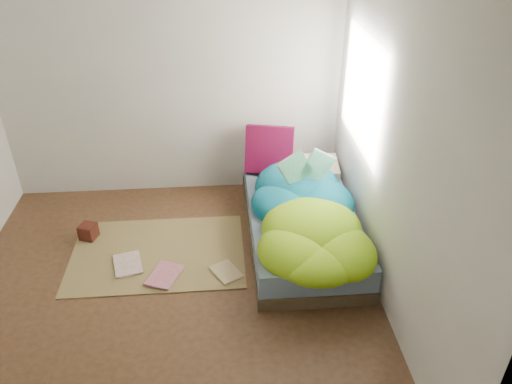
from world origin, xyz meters
TOP-DOWN VIEW (x-y plane):
  - ground at (0.00, 0.00)m, footprint 3.50×3.50m
  - room_walls at (0.01, 0.01)m, footprint 3.54×3.54m
  - bed at (1.22, 0.72)m, footprint 1.00×2.00m
  - duvet at (1.22, 0.50)m, footprint 0.96×1.84m
  - rug at (-0.15, 0.55)m, footprint 1.60×1.10m
  - pillow_floral at (1.42, 1.35)m, footprint 0.58×0.37m
  - pillow_magenta at (0.99, 1.45)m, footprint 0.52×0.26m
  - open_book at (1.27, 0.81)m, footprint 0.46×0.16m
  - wooden_box at (-0.83, 0.84)m, footprint 0.19×0.19m
  - floor_book_a at (-0.52, 0.36)m, footprint 0.31×0.37m
  - floor_book_b at (-0.17, 0.25)m, footprint 0.35×0.40m
  - floor_book_c at (0.39, 0.16)m, footprint 0.31×0.34m

SIDE VIEW (x-z plane):
  - ground at x=0.00m, z-range 0.00..0.00m
  - rug at x=-0.15m, z-range 0.00..0.01m
  - floor_book_c at x=0.39m, z-range 0.01..0.03m
  - floor_book_a at x=-0.52m, z-range 0.01..0.04m
  - floor_book_b at x=-0.17m, z-range 0.01..0.04m
  - wooden_box at x=-0.83m, z-range 0.01..0.16m
  - bed at x=1.22m, z-range 0.00..0.34m
  - pillow_floral at x=1.42m, z-range 0.34..0.47m
  - duvet at x=1.22m, z-range 0.34..0.68m
  - pillow_magenta at x=0.99m, z-range 0.34..0.83m
  - open_book at x=1.27m, z-range 0.68..0.95m
  - room_walls at x=0.01m, z-range 0.32..2.94m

